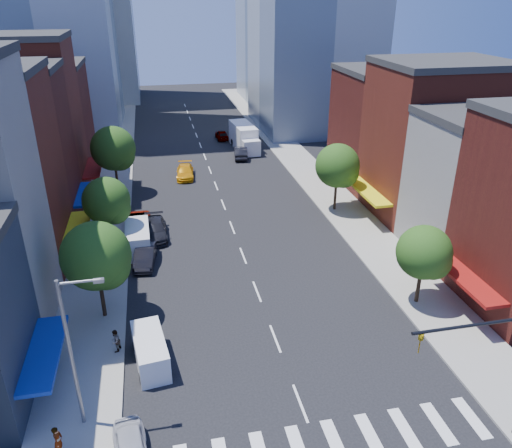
{
  "coord_description": "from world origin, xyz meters",
  "views": [
    {
      "loc": [
        -6.93,
        -20.58,
        21.49
      ],
      "look_at": [
        0.31,
        13.86,
        5.0
      ],
      "focal_mm": 35.0,
      "sensor_mm": 36.0,
      "label": 1
    }
  ],
  "objects_px": {
    "traffic_car_far": "(222,135)",
    "box_truck": "(244,138)",
    "pedestrian_far": "(115,341)",
    "parked_car_second": "(145,256)",
    "pedestrian_near": "(58,441)",
    "cargo_van_far": "(138,239)",
    "parked_car_third": "(139,224)",
    "parked_car_rear": "(155,229)",
    "cargo_van_near": "(151,352)",
    "taxi": "(185,172)",
    "traffic_car_oncoming": "(241,152)"
  },
  "relations": [
    {
      "from": "taxi",
      "to": "traffic_car_far",
      "type": "distance_m",
      "value": 18.26
    },
    {
      "from": "parked_car_third",
      "to": "pedestrian_near",
      "type": "height_order",
      "value": "pedestrian_near"
    },
    {
      "from": "cargo_van_far",
      "to": "traffic_car_far",
      "type": "height_order",
      "value": "cargo_van_far"
    },
    {
      "from": "parked_car_rear",
      "to": "taxi",
      "type": "bearing_deg",
      "value": 74.9
    },
    {
      "from": "taxi",
      "to": "traffic_car_far",
      "type": "xyz_separation_m",
      "value": [
        7.13,
        16.82,
        -0.02
      ]
    },
    {
      "from": "traffic_car_far",
      "to": "pedestrian_near",
      "type": "distance_m",
      "value": 59.94
    },
    {
      "from": "parked_car_second",
      "to": "taxi",
      "type": "distance_m",
      "value": 22.11
    },
    {
      "from": "cargo_van_near",
      "to": "pedestrian_near",
      "type": "bearing_deg",
      "value": -135.13
    },
    {
      "from": "parked_car_rear",
      "to": "traffic_car_oncoming",
      "type": "xyz_separation_m",
      "value": [
        12.46,
        23.01,
        0.05
      ]
    },
    {
      "from": "traffic_car_far",
      "to": "box_truck",
      "type": "relative_size",
      "value": 0.47
    },
    {
      "from": "cargo_van_near",
      "to": "cargo_van_far",
      "type": "height_order",
      "value": "cargo_van_far"
    },
    {
      "from": "parked_car_rear",
      "to": "traffic_car_oncoming",
      "type": "distance_m",
      "value": 26.16
    },
    {
      "from": "cargo_van_far",
      "to": "taxi",
      "type": "bearing_deg",
      "value": 71.77
    },
    {
      "from": "traffic_car_oncoming",
      "to": "pedestrian_far",
      "type": "distance_m",
      "value": 42.61
    },
    {
      "from": "traffic_car_far",
      "to": "pedestrian_near",
      "type": "xyz_separation_m",
      "value": [
        -16.67,
        -57.57,
        0.3
      ]
    },
    {
      "from": "pedestrian_far",
      "to": "pedestrian_near",
      "type": "bearing_deg",
      "value": 4.97
    },
    {
      "from": "traffic_car_oncoming",
      "to": "pedestrian_far",
      "type": "relative_size",
      "value": 3.16
    },
    {
      "from": "cargo_van_far",
      "to": "pedestrian_far",
      "type": "distance_m",
      "value": 14.36
    },
    {
      "from": "box_truck",
      "to": "cargo_van_far",
      "type": "bearing_deg",
      "value": -121.62
    },
    {
      "from": "cargo_van_far",
      "to": "box_truck",
      "type": "xyz_separation_m",
      "value": [
        15.37,
        29.66,
        0.58
      ]
    },
    {
      "from": "parked_car_third",
      "to": "traffic_car_oncoming",
      "type": "xyz_separation_m",
      "value": [
        14.03,
        21.25,
        0.08
      ]
    },
    {
      "from": "parked_car_second",
      "to": "pedestrian_far",
      "type": "height_order",
      "value": "pedestrian_far"
    },
    {
      "from": "cargo_van_far",
      "to": "parked_car_rear",
      "type": "bearing_deg",
      "value": 55.51
    },
    {
      "from": "cargo_van_near",
      "to": "traffic_car_far",
      "type": "height_order",
      "value": "cargo_van_near"
    },
    {
      "from": "traffic_car_far",
      "to": "pedestrian_far",
      "type": "relative_size",
      "value": 2.71
    },
    {
      "from": "cargo_van_near",
      "to": "pedestrian_far",
      "type": "relative_size",
      "value": 3.02
    },
    {
      "from": "cargo_van_near",
      "to": "pedestrian_near",
      "type": "height_order",
      "value": "pedestrian_near"
    },
    {
      "from": "parked_car_second",
      "to": "pedestrian_near",
      "type": "relative_size",
      "value": 2.62
    },
    {
      "from": "cargo_van_far",
      "to": "traffic_car_oncoming",
      "type": "distance_m",
      "value": 29.05
    },
    {
      "from": "cargo_van_near",
      "to": "traffic_car_far",
      "type": "distance_m",
      "value": 52.92
    },
    {
      "from": "box_truck",
      "to": "pedestrian_far",
      "type": "bearing_deg",
      "value": -115.1
    },
    {
      "from": "cargo_van_far",
      "to": "traffic_car_far",
      "type": "bearing_deg",
      "value": 68.85
    },
    {
      "from": "parked_car_second",
      "to": "parked_car_rear",
      "type": "bearing_deg",
      "value": 85.94
    },
    {
      "from": "parked_car_third",
      "to": "box_truck",
      "type": "distance_m",
      "value": 29.77
    },
    {
      "from": "cargo_van_near",
      "to": "taxi",
      "type": "bearing_deg",
      "value": 74.54
    },
    {
      "from": "pedestrian_near",
      "to": "cargo_van_near",
      "type": "bearing_deg",
      "value": -29.15
    },
    {
      "from": "box_truck",
      "to": "traffic_car_far",
      "type": "bearing_deg",
      "value": 108.79
    },
    {
      "from": "box_truck",
      "to": "pedestrian_far",
      "type": "height_order",
      "value": "box_truck"
    },
    {
      "from": "parked_car_third",
      "to": "pedestrian_near",
      "type": "bearing_deg",
      "value": -99.58
    },
    {
      "from": "parked_car_third",
      "to": "pedestrian_far",
      "type": "distance_m",
      "value": 18.53
    },
    {
      "from": "parked_car_second",
      "to": "traffic_car_oncoming",
      "type": "height_order",
      "value": "traffic_car_oncoming"
    },
    {
      "from": "cargo_van_near",
      "to": "cargo_van_far",
      "type": "distance_m",
      "value": 15.95
    },
    {
      "from": "pedestrian_far",
      "to": "parked_car_rear",
      "type": "bearing_deg",
      "value": -167.43
    },
    {
      "from": "taxi",
      "to": "box_truck",
      "type": "bearing_deg",
      "value": 53.42
    },
    {
      "from": "box_truck",
      "to": "pedestrian_near",
      "type": "relative_size",
      "value": 5.11
    },
    {
      "from": "cargo_van_far",
      "to": "traffic_car_far",
      "type": "distance_m",
      "value": 37.86
    },
    {
      "from": "taxi",
      "to": "traffic_car_far",
      "type": "relative_size",
      "value": 1.2
    },
    {
      "from": "traffic_car_far",
      "to": "parked_car_third",
      "type": "bearing_deg",
      "value": 67.16
    },
    {
      "from": "parked_car_rear",
      "to": "pedestrian_near",
      "type": "relative_size",
      "value": 3.03
    },
    {
      "from": "parked_car_third",
      "to": "traffic_car_far",
      "type": "xyz_separation_m",
      "value": [
        12.83,
        31.43,
        -0.01
      ]
    }
  ]
}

